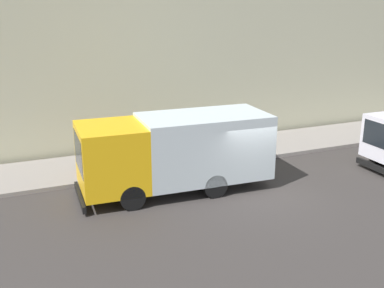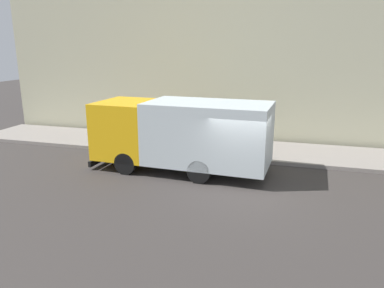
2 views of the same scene
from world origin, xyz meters
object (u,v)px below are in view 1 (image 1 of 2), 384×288
Objects in this scene: pedestrian_walking at (172,142)px; traffic_cone_orange at (82,167)px; large_utility_truck at (176,150)px; pedestrian_standing at (135,149)px.

traffic_cone_orange is at bearing 43.63° from pedestrian_walking.
pedestrian_walking is at bearing -90.04° from traffic_cone_orange.
large_utility_truck reaches higher than pedestrian_walking.
large_utility_truck is 4.60× the size of pedestrian_standing.
large_utility_truck is 2.73m from pedestrian_standing.
large_utility_truck is at bearing -131.92° from traffic_cone_orange.
traffic_cone_orange is (0.00, 3.90, -0.62)m from pedestrian_walking.
large_utility_truck reaches higher than traffic_cone_orange.
pedestrian_standing is (-0.21, 1.71, -0.08)m from pedestrian_walking.
pedestrian_standing is 2.75× the size of traffic_cone_orange.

